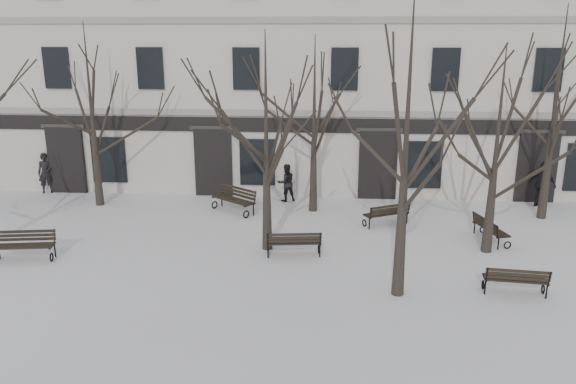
# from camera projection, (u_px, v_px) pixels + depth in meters

# --- Properties ---
(ground) EXTENTS (100.00, 100.00, 0.00)m
(ground) POSITION_uv_depth(u_px,v_px,m) (278.00, 271.00, 16.58)
(ground) COLOR white
(ground) RESTS_ON ground
(building) EXTENTS (40.40, 10.20, 11.40)m
(building) POSITION_uv_depth(u_px,v_px,m) (301.00, 61.00, 27.54)
(building) COLOR beige
(building) RESTS_ON ground
(tree_1) EXTENTS (4.83, 4.83, 6.90)m
(tree_1) POSITION_uv_depth(u_px,v_px,m) (266.00, 117.00, 17.16)
(tree_1) COLOR black
(tree_1) RESTS_ON ground
(tree_2) EXTENTS (5.43, 5.43, 7.76)m
(tree_2) POSITION_uv_depth(u_px,v_px,m) (408.00, 114.00, 13.79)
(tree_2) COLOR black
(tree_2) RESTS_ON ground
(tree_3) EXTENTS (4.56, 4.56, 6.52)m
(tree_3) POSITION_uv_depth(u_px,v_px,m) (499.00, 126.00, 16.99)
(tree_3) COLOR black
(tree_3) RESTS_ON ground
(tree_4) EXTENTS (5.08, 5.08, 7.26)m
(tree_4) POSITION_uv_depth(u_px,v_px,m) (90.00, 93.00, 21.83)
(tree_4) COLOR black
(tree_4) RESTS_ON ground
(tree_5) EXTENTS (4.74, 4.74, 6.77)m
(tree_5) POSITION_uv_depth(u_px,v_px,m) (314.00, 104.00, 21.15)
(tree_5) COLOR black
(tree_5) RESTS_ON ground
(tree_6) EXTENTS (5.46, 5.46, 7.80)m
(tree_6) POSITION_uv_depth(u_px,v_px,m) (558.00, 89.00, 20.09)
(tree_6) COLOR black
(tree_6) RESTS_ON ground
(bench_0) EXTENTS (1.86, 0.91, 0.90)m
(bench_0) POSITION_uv_depth(u_px,v_px,m) (25.00, 244.00, 17.32)
(bench_0) COLOR black
(bench_0) RESTS_ON ground
(bench_1) EXTENTS (1.77, 0.82, 0.86)m
(bench_1) POSITION_uv_depth(u_px,v_px,m) (294.00, 242.00, 17.56)
(bench_1) COLOR black
(bench_1) RESTS_ON ground
(bench_2) EXTENTS (1.69, 0.76, 0.83)m
(bench_2) POSITION_uv_depth(u_px,v_px,m) (516.00, 279.00, 14.94)
(bench_2) COLOR black
(bench_2) RESTS_ON ground
(bench_3) EXTENTS (1.92, 1.72, 0.98)m
(bench_3) POSITION_uv_depth(u_px,v_px,m) (235.00, 199.00, 22.00)
(bench_3) COLOR black
(bench_3) RESTS_ON ground
(bench_4) EXTENTS (1.77, 1.32, 0.86)m
(bench_4) POSITION_uv_depth(u_px,v_px,m) (387.00, 213.00, 20.42)
(bench_4) COLOR black
(bench_4) RESTS_ON ground
(bench_5) EXTENTS (0.99, 1.74, 0.83)m
(bench_5) POSITION_uv_depth(u_px,v_px,m) (490.00, 228.00, 18.88)
(bench_5) COLOR black
(bench_5) RESTS_ON ground
(bollard_a) EXTENTS (0.13, 0.13, 1.00)m
(bollard_a) POSITION_uv_depth(u_px,v_px,m) (312.00, 193.00, 22.84)
(bollard_a) COLOR black
(bollard_a) RESTS_ON ground
(bollard_b) EXTENTS (0.14, 0.14, 1.09)m
(bollard_b) POSITION_uv_depth(u_px,v_px,m) (406.00, 191.00, 22.91)
(bollard_b) COLOR black
(bollard_b) RESTS_ON ground
(pedestrian_a) EXTENTS (0.76, 0.64, 1.79)m
(pedestrian_a) POSITION_uv_depth(u_px,v_px,m) (48.00, 193.00, 24.82)
(pedestrian_a) COLOR black
(pedestrian_a) RESTS_ON ground
(pedestrian_b) EXTENTS (0.94, 0.85, 1.58)m
(pedestrian_b) POSITION_uv_depth(u_px,v_px,m) (286.00, 201.00, 23.61)
(pedestrian_b) COLOR black
(pedestrian_b) RESTS_ON ground
(pedestrian_c) EXTENTS (1.12, 1.07, 1.86)m
(pedestrian_c) POSITION_uv_depth(u_px,v_px,m) (539.00, 207.00, 22.80)
(pedestrian_c) COLOR black
(pedestrian_c) RESTS_ON ground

